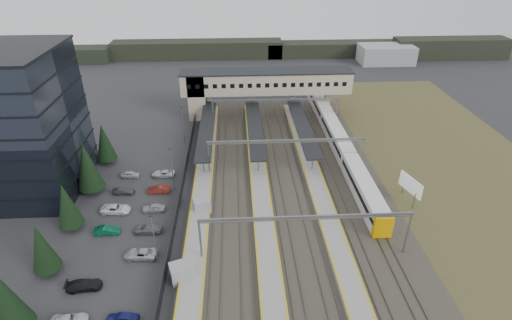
{
  "coord_description": "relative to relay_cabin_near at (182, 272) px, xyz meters",
  "views": [
    {
      "loc": [
        3.19,
        -48.94,
        39.09
      ],
      "look_at": [
        6.49,
        12.54,
        4.0
      ],
      "focal_mm": 28.0,
      "sensor_mm": 36.0,
      "label": 1
    }
  ],
  "objects": [
    {
      "name": "rail_corridor",
      "position": [
        13.59,
        16.19,
        -0.97
      ],
      "size": [
        34.0,
        90.0,
        0.92
      ],
      "color": "#3D382E",
      "rests_on": "ground"
    },
    {
      "name": "fence",
      "position": [
        -2.25,
        16.19,
        -0.25
      ],
      "size": [
        0.08,
        90.0,
        2.0
      ],
      "color": "#26282B",
      "rests_on": "ground"
    },
    {
      "name": "lampposts",
      "position": [
        -3.75,
        12.44,
        3.08
      ],
      "size": [
        0.5,
        53.25,
        8.07
      ],
      "color": "gray",
      "rests_on": "ground"
    },
    {
      "name": "train",
      "position": [
        28.25,
        35.41,
        0.76
      ],
      "size": [
        2.81,
        58.8,
        3.54
      ],
      "color": "white",
      "rests_on": "ground"
    },
    {
      "name": "billboard",
      "position": [
        35.73,
        15.6,
        1.74
      ],
      "size": [
        1.68,
        5.25,
        4.51
      ],
      "color": "gray",
      "rests_on": "ground"
    },
    {
      "name": "relay_cabin_far",
      "position": [
        1.59,
        14.39,
        -0.02
      ],
      "size": [
        3.14,
        2.81,
        2.46
      ],
      "color": "#999C9E",
      "rests_on": "ground"
    },
    {
      "name": "treeline_far",
      "position": [
        28.06,
        103.47,
        1.69
      ],
      "size": [
        170.0,
        19.0,
        7.0
      ],
      "color": "black",
      "rests_on": "ground"
    },
    {
      "name": "canopies",
      "position": [
        11.25,
        38.19,
        2.67
      ],
      "size": [
        23.1,
        30.0,
        3.28
      ],
      "color": "black",
      "rests_on": "ground"
    },
    {
      "name": "car_park",
      "position": [
        -9.05,
        4.91,
        -0.64
      ],
      "size": [
        10.71,
        44.58,
        1.29
      ],
      "color": "#A8A8AB",
      "rests_on": "ground"
    },
    {
      "name": "conifer_row",
      "position": [
        -17.75,
        7.33,
        3.58
      ],
      "size": [
        4.42,
        49.82,
        9.5
      ],
      "color": "black",
      "rests_on": "ground"
    },
    {
      "name": "ground",
      "position": [
        4.25,
        11.19,
        -1.25
      ],
      "size": [
        220.0,
        220.0,
        0.0
      ],
      "primitive_type": "plane",
      "color": "#2B2B2D",
      "rests_on": "ground"
    },
    {
      "name": "scrub_east",
      "position": [
        49.25,
        16.19,
        -1.22
      ],
      "size": [
        34.0,
        120.0,
        0.06
      ],
      "color": "brown",
      "rests_on": "ground"
    },
    {
      "name": "relay_cabin_near",
      "position": [
        0.0,
        0.0,
        0.0
      ],
      "size": [
        3.57,
        3.07,
        2.51
      ],
      "color": "#999C9E",
      "rests_on": "ground"
    },
    {
      "name": "footbridge",
      "position": [
        11.96,
        53.19,
        6.68
      ],
      "size": [
        40.4,
        6.4,
        11.2
      ],
      "color": "#B4A590",
      "rests_on": "ground"
    },
    {
      "name": "gantries",
      "position": [
        16.25,
        14.19,
        4.74
      ],
      "size": [
        28.4,
        62.28,
        7.17
      ],
      "color": "gray",
      "rests_on": "ground"
    }
  ]
}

